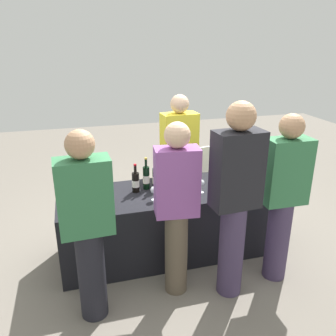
{
  "coord_description": "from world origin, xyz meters",
  "views": [
    {
      "loc": [
        -0.88,
        -3.17,
        2.22
      ],
      "look_at": [
        0.0,
        0.0,
        0.98
      ],
      "focal_mm": 37.39,
      "sensor_mm": 36.0,
      "label": 1
    }
  ],
  "objects_px": {
    "ice_bucket": "(94,189)",
    "guest_1": "(177,205)",
    "wine_bottle_6": "(226,170)",
    "wine_bottle_3": "(156,178)",
    "wine_bottle_0": "(94,181)",
    "wine_bottle_5": "(193,173)",
    "guest_0": "(87,224)",
    "menu_board": "(207,174)",
    "wine_glass_0": "(154,190)",
    "wine_bottle_2": "(146,178)",
    "wine_bottle_4": "(182,177)",
    "guest_2": "(235,196)",
    "wine_glass_1": "(191,184)",
    "server_pouring": "(179,157)",
    "wine_bottle_1": "(136,182)",
    "wine_glass_2": "(201,183)",
    "guest_3": "(283,195)"
  },
  "relations": [
    {
      "from": "ice_bucket",
      "to": "guest_1",
      "type": "xyz_separation_m",
      "value": [
        0.65,
        -0.61,
        0.04
      ]
    },
    {
      "from": "ice_bucket",
      "to": "wine_bottle_6",
      "type": "bearing_deg",
      "value": 5.3
    },
    {
      "from": "wine_bottle_3",
      "to": "wine_bottle_6",
      "type": "height_order",
      "value": "wine_bottle_3"
    },
    {
      "from": "wine_bottle_0",
      "to": "wine_bottle_5",
      "type": "xyz_separation_m",
      "value": [
        1.05,
        -0.01,
        -0.01
      ]
    },
    {
      "from": "guest_0",
      "to": "menu_board",
      "type": "xyz_separation_m",
      "value": [
        1.71,
        1.8,
        -0.46
      ]
    },
    {
      "from": "wine_bottle_3",
      "to": "guest_1",
      "type": "distance_m",
      "value": 0.7
    },
    {
      "from": "wine_bottle_3",
      "to": "wine_glass_0",
      "type": "xyz_separation_m",
      "value": [
        -0.09,
        -0.26,
        -0.01
      ]
    },
    {
      "from": "wine_bottle_0",
      "to": "wine_bottle_2",
      "type": "distance_m",
      "value": 0.53
    },
    {
      "from": "wine_glass_0",
      "to": "wine_bottle_4",
      "type": "bearing_deg",
      "value": 34.6
    },
    {
      "from": "guest_2",
      "to": "wine_bottle_0",
      "type": "bearing_deg",
      "value": 135.87
    },
    {
      "from": "guest_0",
      "to": "menu_board",
      "type": "distance_m",
      "value": 2.52
    },
    {
      "from": "wine_bottle_4",
      "to": "wine_glass_1",
      "type": "height_order",
      "value": "wine_bottle_4"
    },
    {
      "from": "wine_bottle_5",
      "to": "server_pouring",
      "type": "distance_m",
      "value": 0.47
    },
    {
      "from": "wine_bottle_0",
      "to": "guest_0",
      "type": "xyz_separation_m",
      "value": [
        -0.12,
        -0.9,
        0.03
      ]
    },
    {
      "from": "wine_bottle_6",
      "to": "ice_bucket",
      "type": "distance_m",
      "value": 1.45
    },
    {
      "from": "wine_bottle_0",
      "to": "wine_bottle_3",
      "type": "xyz_separation_m",
      "value": [
        0.63,
        -0.09,
        0.0
      ]
    },
    {
      "from": "wine_glass_1",
      "to": "menu_board",
      "type": "xyz_separation_m",
      "value": [
        0.66,
        1.2,
        -0.42
      ]
    },
    {
      "from": "server_pouring",
      "to": "wine_bottle_2",
      "type": "bearing_deg",
      "value": 41.18
    },
    {
      "from": "guest_0",
      "to": "wine_bottle_0",
      "type": "bearing_deg",
      "value": 79.9
    },
    {
      "from": "wine_bottle_5",
      "to": "guest_0",
      "type": "relative_size",
      "value": 0.19
    },
    {
      "from": "wine_bottle_1",
      "to": "ice_bucket",
      "type": "distance_m",
      "value": 0.43
    },
    {
      "from": "guest_2",
      "to": "wine_glass_2",
      "type": "bearing_deg",
      "value": 91.46
    },
    {
      "from": "server_pouring",
      "to": "menu_board",
      "type": "xyz_separation_m",
      "value": [
        0.55,
        0.44,
        -0.45
      ]
    },
    {
      "from": "wine_bottle_0",
      "to": "wine_bottle_1",
      "type": "relative_size",
      "value": 1.06
    },
    {
      "from": "wine_bottle_1",
      "to": "wine_bottle_3",
      "type": "relative_size",
      "value": 0.92
    },
    {
      "from": "wine_glass_0",
      "to": "guest_2",
      "type": "relative_size",
      "value": 0.08
    },
    {
      "from": "wine_bottle_6",
      "to": "guest_2",
      "type": "distance_m",
      "value": 0.96
    },
    {
      "from": "wine_bottle_5",
      "to": "wine_glass_1",
      "type": "relative_size",
      "value": 2.07
    },
    {
      "from": "guest_1",
      "to": "menu_board",
      "type": "bearing_deg",
      "value": 67.14
    },
    {
      "from": "wine_glass_2",
      "to": "guest_0",
      "type": "xyz_separation_m",
      "value": [
        -1.16,
        -0.59,
        0.04
      ]
    },
    {
      "from": "wine_bottle_2",
      "to": "wine_bottle_4",
      "type": "distance_m",
      "value": 0.38
    },
    {
      "from": "wine_bottle_1",
      "to": "menu_board",
      "type": "height_order",
      "value": "wine_bottle_1"
    },
    {
      "from": "wine_bottle_2",
      "to": "guest_1",
      "type": "xyz_separation_m",
      "value": [
        0.11,
        -0.73,
        0.02
      ]
    },
    {
      "from": "wine_bottle_3",
      "to": "guest_0",
      "type": "height_order",
      "value": "guest_0"
    },
    {
      "from": "wine_bottle_6",
      "to": "wine_glass_1",
      "type": "relative_size",
      "value": 2.13
    },
    {
      "from": "wine_glass_1",
      "to": "wine_glass_2",
      "type": "height_order",
      "value": "wine_glass_1"
    },
    {
      "from": "server_pouring",
      "to": "guest_1",
      "type": "bearing_deg",
      "value": 67.97
    },
    {
      "from": "ice_bucket",
      "to": "server_pouring",
      "type": "height_order",
      "value": "server_pouring"
    },
    {
      "from": "ice_bucket",
      "to": "wine_glass_2",
      "type": "bearing_deg",
      "value": -6.99
    },
    {
      "from": "wine_bottle_2",
      "to": "server_pouring",
      "type": "bearing_deg",
      "value": 45.04
    },
    {
      "from": "wine_bottle_1",
      "to": "guest_1",
      "type": "bearing_deg",
      "value": -71.57
    },
    {
      "from": "wine_bottle_4",
      "to": "server_pouring",
      "type": "distance_m",
      "value": 0.57
    },
    {
      "from": "wine_glass_1",
      "to": "wine_glass_0",
      "type": "bearing_deg",
      "value": -174.36
    },
    {
      "from": "wine_bottle_5",
      "to": "guest_3",
      "type": "height_order",
      "value": "guest_3"
    },
    {
      "from": "wine_bottle_4",
      "to": "guest_3",
      "type": "xyz_separation_m",
      "value": [
        0.72,
        -0.76,
        0.05
      ]
    },
    {
      "from": "guest_1",
      "to": "guest_3",
      "type": "height_order",
      "value": "guest_3"
    },
    {
      "from": "wine_glass_2",
      "to": "wine_bottle_5",
      "type": "bearing_deg",
      "value": 88.82
    },
    {
      "from": "wine_bottle_4",
      "to": "wine_bottle_5",
      "type": "distance_m",
      "value": 0.17
    },
    {
      "from": "wine_glass_0",
      "to": "guest_1",
      "type": "xyz_separation_m",
      "value": [
        0.09,
        -0.44,
        0.04
      ]
    },
    {
      "from": "server_pouring",
      "to": "guest_0",
      "type": "relative_size",
      "value": 1.0
    }
  ]
}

